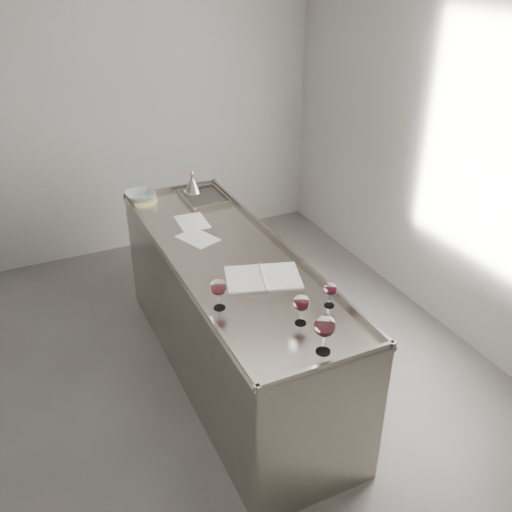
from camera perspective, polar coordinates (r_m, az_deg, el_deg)
name	(u,v)px	position (r m, az deg, el deg)	size (l,w,h in m)	color
room_shell	(161,223)	(3.00, -9.50, 3.25)	(4.54, 5.04, 2.84)	#53504E
counter	(231,316)	(3.85, -2.54, -6.05)	(0.77, 2.42, 0.97)	gray
wine_glass_left	(219,288)	(3.04, -3.75, -3.18)	(0.09, 0.09, 0.18)	white
wine_glass_middle	(301,303)	(2.93, 4.56, -4.74)	(0.09, 0.09, 0.17)	white
wine_glass_right	(325,327)	(2.73, 6.90, -7.05)	(0.11, 0.11, 0.21)	white
wine_glass_small	(330,290)	(3.09, 7.44, -3.35)	(0.07, 0.07, 0.14)	white
notebook	(263,278)	(3.36, 0.71, -2.17)	(0.50, 0.42, 0.02)	silver
loose_paper_top	(198,238)	(3.83, -5.83, 1.80)	(0.19, 0.27, 0.00)	silver
loose_paper_under	(192,222)	(4.06, -6.38, 3.42)	(0.20, 0.28, 0.00)	white
trivet	(141,200)	(4.46, -11.43, 5.52)	(0.25, 0.25, 0.02)	#D3CD88
ceramic_bowl	(140,195)	(4.44, -11.48, 5.96)	(0.22, 0.22, 0.06)	#99AFB2
wine_funnel	(193,185)	(4.54, -6.36, 7.06)	(0.13, 0.13, 0.19)	gray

